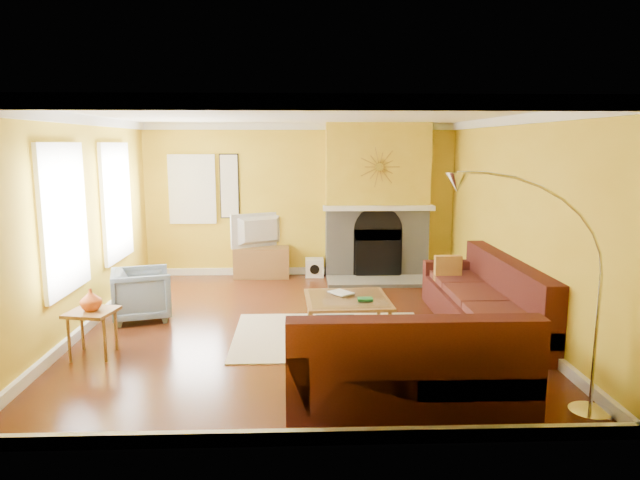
{
  "coord_description": "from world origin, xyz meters",
  "views": [
    {
      "loc": [
        -0.02,
        -7.15,
        2.35
      ],
      "look_at": [
        0.26,
        0.4,
        1.07
      ],
      "focal_mm": 32.0,
      "sensor_mm": 36.0,
      "label": 1
    }
  ],
  "objects_px": {
    "sectional_sofa": "(413,307)",
    "side_table": "(93,333)",
    "coffee_table": "(347,313)",
    "armchair": "(142,294)",
    "arc_lamp": "(532,300)",
    "media_console": "(262,262)"
  },
  "relations": [
    {
      "from": "media_console",
      "to": "armchair",
      "type": "bearing_deg",
      "value": -121.32
    },
    {
      "from": "sectional_sofa",
      "to": "side_table",
      "type": "height_order",
      "value": "sectional_sofa"
    },
    {
      "from": "coffee_table",
      "to": "side_table",
      "type": "relative_size",
      "value": 2.0
    },
    {
      "from": "sectional_sofa",
      "to": "armchair",
      "type": "bearing_deg",
      "value": 162.16
    },
    {
      "from": "media_console",
      "to": "side_table",
      "type": "bearing_deg",
      "value": -113.51
    },
    {
      "from": "arc_lamp",
      "to": "armchair",
      "type": "bearing_deg",
      "value": 143.85
    },
    {
      "from": "sectional_sofa",
      "to": "arc_lamp",
      "type": "distance_m",
      "value": 2.06
    },
    {
      "from": "coffee_table",
      "to": "side_table",
      "type": "bearing_deg",
      "value": -164.18
    },
    {
      "from": "armchair",
      "to": "arc_lamp",
      "type": "height_order",
      "value": "arc_lamp"
    },
    {
      "from": "coffee_table",
      "to": "side_table",
      "type": "distance_m",
      "value": 3.02
    },
    {
      "from": "sectional_sofa",
      "to": "side_table",
      "type": "relative_size",
      "value": 7.49
    },
    {
      "from": "sectional_sofa",
      "to": "coffee_table",
      "type": "distance_m",
      "value": 0.95
    },
    {
      "from": "armchair",
      "to": "media_console",
      "type": "bearing_deg",
      "value": -47.73
    },
    {
      "from": "coffee_table",
      "to": "media_console",
      "type": "height_order",
      "value": "media_console"
    },
    {
      "from": "armchair",
      "to": "side_table",
      "type": "xyz_separation_m",
      "value": [
        -0.18,
        -1.36,
        -0.08
      ]
    },
    {
      "from": "coffee_table",
      "to": "media_console",
      "type": "distance_m",
      "value": 3.19
    },
    {
      "from": "sectional_sofa",
      "to": "armchair",
      "type": "xyz_separation_m",
      "value": [
        -3.45,
        1.11,
        -0.11
      ]
    },
    {
      "from": "coffee_table",
      "to": "media_console",
      "type": "relative_size",
      "value": 1.08
    },
    {
      "from": "side_table",
      "to": "armchair",
      "type": "bearing_deg",
      "value": 82.63
    },
    {
      "from": "side_table",
      "to": "arc_lamp",
      "type": "height_order",
      "value": "arc_lamp"
    },
    {
      "from": "media_console",
      "to": "side_table",
      "type": "relative_size",
      "value": 1.85
    },
    {
      "from": "armchair",
      "to": "arc_lamp",
      "type": "xyz_separation_m",
      "value": [
        4.08,
        -2.98,
        0.71
      ]
    }
  ]
}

